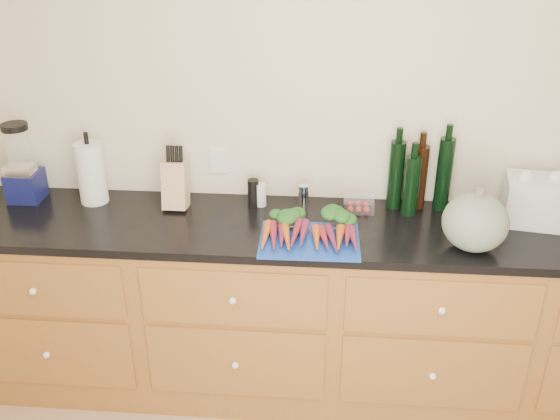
# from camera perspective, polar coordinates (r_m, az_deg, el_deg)

# --- Properties ---
(wall_back) EXTENTS (4.10, 0.05, 2.60)m
(wall_back) POSITION_cam_1_polar(r_m,az_deg,el_deg) (3.04, 5.60, 7.48)
(wall_back) COLOR beige
(wall_back) RESTS_ON ground
(cabinets) EXTENTS (3.60, 0.64, 0.90)m
(cabinets) POSITION_cam_1_polar(r_m,az_deg,el_deg) (3.14, 4.95, -9.37)
(cabinets) COLOR brown
(cabinets) RESTS_ON ground
(countertop) EXTENTS (3.64, 0.62, 0.04)m
(countertop) POSITION_cam_1_polar(r_m,az_deg,el_deg) (2.89, 5.31, -1.78)
(countertop) COLOR black
(countertop) RESTS_ON cabinets
(cutting_board) EXTENTS (0.44, 0.34, 0.01)m
(cutting_board) POSITION_cam_1_polar(r_m,az_deg,el_deg) (2.74, 2.71, -2.80)
(cutting_board) COLOR #143EAB
(cutting_board) RESTS_ON countertop
(carrots) EXTENTS (0.43, 0.31, 0.06)m
(carrots) POSITION_cam_1_polar(r_m,az_deg,el_deg) (2.76, 2.76, -1.82)
(carrots) COLOR #C65317
(carrots) RESTS_ON cutting_board
(squash) EXTENTS (0.28, 0.28, 0.25)m
(squash) POSITION_cam_1_polar(r_m,az_deg,el_deg) (2.76, 17.42, -1.07)
(squash) COLOR #5D6E5C
(squash) RESTS_ON countertop
(blender_appliance) EXTENTS (0.16, 0.16, 0.39)m
(blender_appliance) POSITION_cam_1_polar(r_m,az_deg,el_deg) (3.30, -22.53, 3.65)
(blender_appliance) COLOR #0F1449
(blender_appliance) RESTS_ON countertop
(paper_towel) EXTENTS (0.14, 0.14, 0.30)m
(paper_towel) POSITION_cam_1_polar(r_m,az_deg,el_deg) (3.17, -16.87, 3.25)
(paper_towel) COLOR white
(paper_towel) RESTS_ON countertop
(knife_block) EXTENTS (0.11, 0.11, 0.23)m
(knife_block) POSITION_cam_1_polar(r_m,az_deg,el_deg) (3.04, -9.52, 2.28)
(knife_block) COLOR tan
(knife_block) RESTS_ON countertop
(grinder_salt) EXTENTS (0.05, 0.05, 0.11)m
(grinder_salt) POSITION_cam_1_polar(r_m,az_deg,el_deg) (3.03, -1.74, 1.39)
(grinder_salt) COLOR silver
(grinder_salt) RESTS_ON countertop
(grinder_pepper) EXTENTS (0.05, 0.05, 0.14)m
(grinder_pepper) POSITION_cam_1_polar(r_m,az_deg,el_deg) (3.03, -2.46, 1.60)
(grinder_pepper) COLOR black
(grinder_pepper) RESTS_ON countertop
(canister_chrome) EXTENTS (0.05, 0.05, 0.12)m
(canister_chrome) POSITION_cam_1_polar(r_m,az_deg,el_deg) (3.02, 2.17, 1.26)
(canister_chrome) COLOR white
(canister_chrome) RESTS_ON countertop
(tomato_box) EXTENTS (0.14, 0.11, 0.07)m
(tomato_box) POSITION_cam_1_polar(r_m,az_deg,el_deg) (3.02, 7.21, 0.58)
(tomato_box) COLOR white
(tomato_box) RESTS_ON countertop
(bottles) EXTENTS (0.30, 0.15, 0.36)m
(bottles) POSITION_cam_1_polar(r_m,az_deg,el_deg) (3.03, 12.52, 2.90)
(bottles) COLOR black
(bottles) RESTS_ON countertop
(grocery_bag) EXTENTS (0.32, 0.27, 0.21)m
(grocery_bag) POSITION_cam_1_polar(r_m,az_deg,el_deg) (3.10, 22.42, 0.78)
(grocery_bag) COLOR silver
(grocery_bag) RESTS_ON countertop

